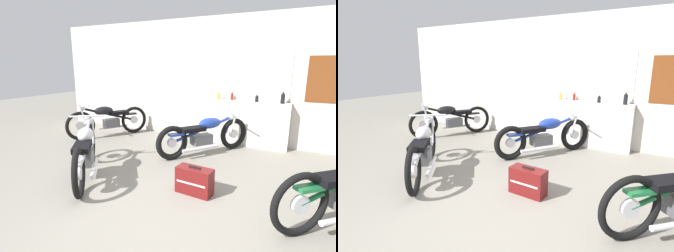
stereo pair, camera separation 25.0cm
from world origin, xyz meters
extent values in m
plane|color=gray|center=(0.00, 0.00, 0.00)|extent=(24.00, 24.00, 0.00)
cube|color=beige|center=(0.00, 3.64, 1.40)|extent=(10.00, 0.06, 2.80)
cube|color=silver|center=(0.21, 3.60, 1.53)|extent=(1.65, 0.01, 0.98)
cube|color=beige|center=(0.21, 3.60, 1.53)|extent=(1.71, 0.01, 1.04)
cube|color=silver|center=(0.21, 3.46, 0.49)|extent=(1.83, 0.28, 0.98)
cylinder|color=gold|center=(-0.38, 3.44, 1.05)|extent=(0.08, 0.08, 0.12)
cone|color=gold|center=(-0.38, 3.44, 1.12)|extent=(0.06, 0.06, 0.03)
cylinder|color=red|center=(-0.38, 3.44, 1.15)|extent=(0.03, 0.03, 0.01)
cylinder|color=maroon|center=(-0.10, 3.51, 1.05)|extent=(0.06, 0.06, 0.14)
cone|color=maroon|center=(-0.10, 3.51, 1.14)|extent=(0.05, 0.05, 0.04)
cylinder|color=red|center=(-0.10, 3.51, 1.16)|extent=(0.02, 0.02, 0.02)
cylinder|color=black|center=(0.45, 3.41, 1.04)|extent=(0.07, 0.07, 0.12)
cone|color=black|center=(0.45, 3.41, 1.12)|extent=(0.06, 0.06, 0.03)
cylinder|color=silver|center=(0.45, 3.41, 1.15)|extent=(0.03, 0.03, 0.01)
cylinder|color=black|center=(0.95, 3.41, 1.08)|extent=(0.08, 0.08, 0.19)
cone|color=black|center=(0.95, 3.41, 1.20)|extent=(0.07, 0.07, 0.05)
cylinder|color=gold|center=(0.95, 3.41, 1.24)|extent=(0.03, 0.03, 0.02)
torus|color=black|center=(-2.11, 1.17, 0.35)|extent=(0.48, 0.60, 0.69)
cylinder|color=silver|center=(-2.11, 1.17, 0.35)|extent=(0.16, 0.19, 0.20)
torus|color=black|center=(-1.24, 0.04, 0.35)|extent=(0.48, 0.60, 0.69)
cylinder|color=silver|center=(-1.24, 0.04, 0.35)|extent=(0.16, 0.19, 0.20)
cube|color=#4C4C51|center=(-1.63, 0.55, 0.33)|extent=(0.42, 0.45, 0.21)
cylinder|color=#B2B2B7|center=(-1.63, 0.55, 0.54)|extent=(0.83, 1.07, 0.44)
ellipsoid|color=#B2B2B7|center=(-1.74, 0.70, 0.66)|extent=(0.49, 0.53, 0.22)
cube|color=black|center=(-1.50, 0.38, 0.58)|extent=(0.49, 0.53, 0.08)
cube|color=#B2B2B7|center=(-1.29, 0.10, 0.52)|extent=(0.28, 0.31, 0.04)
cylinder|color=silver|center=(-2.11, 1.08, 0.61)|extent=(0.13, 0.16, 0.51)
cylinder|color=silver|center=(-2.02, 1.15, 0.61)|extent=(0.13, 0.16, 0.51)
cylinder|color=silver|center=(-2.02, 1.06, 0.87)|extent=(0.53, 0.41, 0.03)
sphere|color=silver|center=(-2.06, 1.11, 0.77)|extent=(0.13, 0.13, 0.13)
cylinder|color=silver|center=(-1.46, 0.55, 0.19)|extent=(0.53, 0.66, 0.06)
torus|color=black|center=(1.41, 0.49, 0.36)|extent=(0.57, 0.55, 0.71)
cylinder|color=silver|center=(1.41, 0.49, 0.36)|extent=(0.18, 0.18, 0.20)
cube|color=black|center=(1.72, 0.79, 0.59)|extent=(0.52, 0.51, 0.08)
cube|color=#196B38|center=(1.47, 0.55, 0.53)|extent=(0.31, 0.30, 0.04)
torus|color=black|center=(0.08, 3.07, 0.33)|extent=(0.47, 0.60, 0.66)
cylinder|color=silver|center=(0.08, 3.07, 0.33)|extent=(0.16, 0.19, 0.18)
torus|color=black|center=(-0.77, 1.88, 0.33)|extent=(0.47, 0.60, 0.66)
cylinder|color=silver|center=(-0.77, 1.88, 0.33)|extent=(0.16, 0.19, 0.18)
cube|color=#4C4C51|center=(-0.39, 2.42, 0.31)|extent=(0.42, 0.46, 0.19)
cylinder|color=navy|center=(-0.39, 2.42, 0.50)|extent=(0.82, 1.12, 0.40)
ellipsoid|color=navy|center=(-0.27, 2.57, 0.62)|extent=(0.49, 0.55, 0.22)
cube|color=black|center=(-0.51, 2.24, 0.54)|extent=(0.49, 0.55, 0.08)
cube|color=navy|center=(-0.72, 1.95, 0.48)|extent=(0.28, 0.32, 0.04)
cylinder|color=silver|center=(-0.01, 3.05, 0.56)|extent=(0.13, 0.16, 0.46)
cylinder|color=silver|center=(0.09, 2.98, 0.56)|extent=(0.13, 0.16, 0.46)
cylinder|color=silver|center=(0.00, 2.95, 0.80)|extent=(0.54, 0.40, 0.03)
sphere|color=silver|center=(0.03, 3.00, 0.70)|extent=(0.13, 0.13, 0.13)
cylinder|color=silver|center=(-0.33, 2.25, 0.18)|extent=(0.52, 0.69, 0.06)
torus|color=black|center=(-3.25, 2.03, 0.34)|extent=(0.43, 0.63, 0.69)
cylinder|color=silver|center=(-3.25, 2.03, 0.34)|extent=(0.15, 0.20, 0.19)
torus|color=black|center=(-2.55, 3.20, 0.34)|extent=(0.43, 0.63, 0.69)
cylinder|color=silver|center=(-2.55, 3.20, 0.34)|extent=(0.15, 0.20, 0.19)
cube|color=#4C4C51|center=(-2.86, 2.68, 0.33)|extent=(0.39, 0.44, 0.21)
cylinder|color=black|center=(-2.86, 2.68, 0.54)|extent=(0.69, 1.10, 0.44)
ellipsoid|color=black|center=(-2.96, 2.52, 0.65)|extent=(0.45, 0.52, 0.22)
cube|color=black|center=(-2.76, 2.85, 0.57)|extent=(0.45, 0.52, 0.08)
cube|color=black|center=(-2.59, 3.13, 0.51)|extent=(0.26, 0.31, 0.04)
cylinder|color=silver|center=(-3.17, 2.06, 0.60)|extent=(0.12, 0.16, 0.51)
cylinder|color=silver|center=(-3.27, 2.12, 0.60)|extent=(0.12, 0.16, 0.51)
cylinder|color=silver|center=(-3.18, 2.15, 0.86)|extent=(0.56, 0.36, 0.03)
sphere|color=silver|center=(-3.21, 2.10, 0.76)|extent=(0.13, 0.13, 0.13)
cylinder|color=silver|center=(-2.94, 2.83, 0.19)|extent=(0.44, 0.68, 0.06)
cube|color=maroon|center=(0.10, 0.85, 0.19)|extent=(0.52, 0.27, 0.37)
cube|color=silver|center=(0.09, 0.73, 0.19)|extent=(0.43, 0.04, 0.02)
cube|color=black|center=(0.10, 0.85, 0.39)|extent=(0.18, 0.04, 0.02)
camera|label=1|loc=(1.33, -2.30, 1.78)|focal=28.00mm
camera|label=2|loc=(1.55, -2.18, 1.78)|focal=28.00mm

